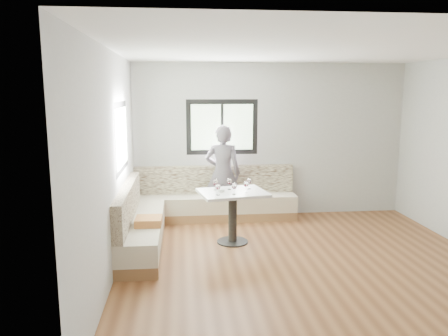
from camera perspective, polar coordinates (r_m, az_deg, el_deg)
The scene contains 11 objects.
room at distance 5.75m, azimuth 10.22°, elevation 1.06°, with size 5.01×5.01×2.81m.
banquette at distance 7.28m, azimuth -5.01°, elevation -5.65°, with size 2.90×2.80×0.95m.
table at distance 6.63m, azimuth 1.13°, elevation -4.76°, with size 1.10×0.93×0.80m.
person at distance 7.72m, azimuth -0.15°, elevation -0.69°, with size 0.63×0.41×1.72m, color #544C55.
olive_ramekin at distance 6.55m, azimuth -0.38°, elevation -2.94°, with size 0.10×0.10×0.04m.
wine_glass_a at distance 6.32m, azimuth -0.79°, elevation -2.49°, with size 0.08×0.08×0.17m.
wine_glass_b at distance 6.36m, azimuth 1.35°, elevation -2.41°, with size 0.08×0.08×0.17m.
wine_glass_c at distance 6.51m, azimuth 2.90°, elevation -2.14°, with size 0.08×0.08×0.17m.
wine_glass_d at distance 6.69m, azimuth 0.71°, elevation -1.80°, with size 0.08×0.08×0.17m.
wine_glass_e at distance 6.73m, azimuth 3.27°, elevation -1.74°, with size 0.08×0.08×0.17m.
wine_glass_f at distance 6.64m, azimuth -1.12°, elevation -1.89°, with size 0.08×0.08×0.17m.
Camera 1 is at (-1.65, -5.39, 2.29)m, focal length 35.00 mm.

